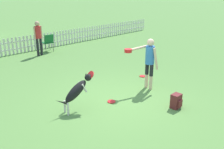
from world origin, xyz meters
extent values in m
plane|color=#5B8C42|center=(0.00, 0.00, 0.00)|extent=(240.00, 240.00, 0.00)
cylinder|color=beige|center=(1.28, -0.15, 0.23)|extent=(0.11, 0.11, 0.46)
cylinder|color=black|center=(1.28, -0.15, 0.65)|extent=(0.12, 0.12, 0.38)
cylinder|color=beige|center=(1.32, 0.05, 0.23)|extent=(0.11, 0.11, 0.46)
cylinder|color=black|center=(1.32, 0.05, 0.65)|extent=(0.12, 0.12, 0.38)
cylinder|color=#3372BF|center=(1.30, -0.05, 1.12)|extent=(0.32, 0.32, 0.57)
sphere|color=beige|center=(1.30, -0.05, 1.52)|extent=(0.23, 0.23, 0.23)
cylinder|color=beige|center=(1.32, -0.26, 1.04)|extent=(0.20, 0.19, 0.70)
cylinder|color=beige|center=(0.99, 0.21, 1.35)|extent=(0.70, 0.25, 0.14)
cylinder|color=red|center=(0.66, 0.30, 1.28)|extent=(0.23, 0.23, 0.02)
cylinder|color=red|center=(0.66, 0.30, 1.30)|extent=(0.23, 0.23, 0.02)
cylinder|color=red|center=(0.66, 0.30, 1.33)|extent=(0.23, 0.23, 0.02)
cylinder|color=red|center=(0.66, 0.30, 1.36)|extent=(0.23, 0.23, 0.02)
ellipsoid|color=black|center=(-1.31, 0.36, 0.56)|extent=(0.77, 0.38, 0.65)
ellipsoid|color=silver|center=(-1.31, 0.36, 0.52)|extent=(0.40, 0.21, 0.33)
sphere|color=black|center=(-0.93, 0.30, 0.86)|extent=(0.19, 0.19, 0.19)
cone|color=black|center=(-0.85, 0.29, 0.92)|extent=(0.18, 0.13, 0.16)
cylinder|color=red|center=(-0.85, 0.29, 0.92)|extent=(0.19, 0.25, 0.20)
cone|color=black|center=(-0.95, 0.36, 0.94)|extent=(0.06, 0.06, 0.08)
cone|color=black|center=(-0.96, 0.25, 0.94)|extent=(0.06, 0.06, 0.08)
cylinder|color=silver|center=(-1.58, 0.50, 0.17)|extent=(0.06, 0.06, 0.33)
cylinder|color=silver|center=(-1.61, 0.31, 0.17)|extent=(0.06, 0.06, 0.33)
cylinder|color=silver|center=(-1.09, 0.41, 0.63)|extent=(0.17, 0.08, 0.26)
cylinder|color=silver|center=(-1.12, 0.24, 0.63)|extent=(0.17, 0.08, 0.26)
cone|color=black|center=(-1.73, 0.43, 0.37)|extent=(0.36, 0.11, 0.24)
cylinder|color=red|center=(2.05, 0.78, 0.01)|extent=(0.23, 0.23, 0.02)
cylinder|color=red|center=(-0.28, 0.08, 0.01)|extent=(0.23, 0.23, 0.02)
cube|color=maroon|center=(0.72, -1.42, 0.20)|extent=(0.27, 0.21, 0.40)
cube|color=maroon|center=(0.72, -1.55, 0.16)|extent=(0.19, 0.04, 0.20)
cube|color=silver|center=(0.00, 7.28, 0.24)|extent=(20.79, 0.04, 0.06)
cube|color=silver|center=(0.00, 7.28, 0.59)|extent=(20.79, 0.04, 0.06)
cube|color=silver|center=(-0.49, 7.28, 0.41)|extent=(0.09, 0.02, 0.82)
cube|color=silver|center=(-0.29, 7.28, 0.41)|extent=(0.09, 0.02, 0.82)
cube|color=silver|center=(-0.10, 7.28, 0.41)|extent=(0.09, 0.02, 0.82)
cube|color=silver|center=(0.10, 7.28, 0.41)|extent=(0.09, 0.02, 0.82)
cube|color=silver|center=(0.29, 7.28, 0.41)|extent=(0.09, 0.02, 0.82)
cube|color=silver|center=(0.49, 7.28, 0.41)|extent=(0.09, 0.02, 0.82)
cube|color=silver|center=(0.69, 7.28, 0.41)|extent=(0.09, 0.02, 0.82)
cube|color=silver|center=(0.88, 7.28, 0.41)|extent=(0.09, 0.02, 0.82)
cube|color=silver|center=(1.08, 7.28, 0.41)|extent=(0.09, 0.02, 0.82)
cube|color=silver|center=(1.28, 7.28, 0.41)|extent=(0.09, 0.02, 0.82)
cube|color=silver|center=(1.47, 7.28, 0.41)|extent=(0.09, 0.02, 0.82)
cube|color=silver|center=(1.67, 7.28, 0.41)|extent=(0.09, 0.02, 0.82)
cube|color=silver|center=(1.86, 7.28, 0.41)|extent=(0.09, 0.02, 0.82)
cube|color=silver|center=(2.06, 7.28, 0.41)|extent=(0.09, 0.02, 0.82)
cube|color=silver|center=(2.26, 7.28, 0.41)|extent=(0.09, 0.02, 0.82)
cube|color=silver|center=(2.45, 7.28, 0.41)|extent=(0.09, 0.02, 0.82)
cube|color=silver|center=(2.65, 7.28, 0.41)|extent=(0.09, 0.02, 0.82)
cube|color=silver|center=(2.84, 7.28, 0.41)|extent=(0.09, 0.02, 0.82)
cube|color=silver|center=(3.04, 7.28, 0.41)|extent=(0.09, 0.02, 0.82)
cube|color=silver|center=(3.24, 7.28, 0.41)|extent=(0.09, 0.02, 0.82)
cube|color=silver|center=(3.43, 7.28, 0.41)|extent=(0.09, 0.02, 0.82)
cube|color=silver|center=(3.63, 7.28, 0.41)|extent=(0.09, 0.02, 0.82)
cube|color=silver|center=(3.83, 7.28, 0.41)|extent=(0.09, 0.02, 0.82)
cube|color=silver|center=(4.02, 7.28, 0.41)|extent=(0.09, 0.02, 0.82)
cube|color=silver|center=(4.22, 7.28, 0.41)|extent=(0.09, 0.02, 0.82)
cube|color=silver|center=(4.41, 7.28, 0.41)|extent=(0.09, 0.02, 0.82)
cube|color=silver|center=(4.61, 7.28, 0.41)|extent=(0.09, 0.02, 0.82)
cube|color=silver|center=(4.81, 7.28, 0.41)|extent=(0.09, 0.02, 0.82)
cube|color=silver|center=(5.00, 7.28, 0.41)|extent=(0.09, 0.02, 0.82)
cube|color=silver|center=(5.20, 7.28, 0.41)|extent=(0.09, 0.02, 0.82)
cube|color=silver|center=(5.39, 7.28, 0.41)|extent=(0.09, 0.02, 0.82)
cube|color=silver|center=(5.59, 7.28, 0.41)|extent=(0.09, 0.02, 0.82)
cube|color=silver|center=(5.79, 7.28, 0.41)|extent=(0.09, 0.02, 0.82)
cube|color=silver|center=(5.98, 7.28, 0.41)|extent=(0.09, 0.02, 0.82)
cube|color=silver|center=(6.18, 7.28, 0.41)|extent=(0.09, 0.02, 0.82)
cube|color=silver|center=(6.38, 7.28, 0.41)|extent=(0.09, 0.02, 0.82)
cube|color=silver|center=(6.57, 7.28, 0.41)|extent=(0.09, 0.02, 0.82)
cube|color=silver|center=(6.77, 7.28, 0.41)|extent=(0.09, 0.02, 0.82)
cube|color=silver|center=(6.96, 7.28, 0.41)|extent=(0.09, 0.02, 0.82)
cube|color=silver|center=(7.16, 7.28, 0.41)|extent=(0.09, 0.02, 0.82)
cube|color=silver|center=(7.36, 7.28, 0.41)|extent=(0.09, 0.02, 0.82)
cube|color=silver|center=(7.55, 7.28, 0.41)|extent=(0.09, 0.02, 0.82)
cube|color=silver|center=(7.75, 7.28, 0.41)|extent=(0.09, 0.02, 0.82)
cube|color=silver|center=(7.94, 7.28, 0.41)|extent=(0.09, 0.02, 0.82)
cube|color=silver|center=(8.14, 7.28, 0.41)|extent=(0.09, 0.02, 0.82)
cube|color=silver|center=(8.34, 7.28, 0.41)|extent=(0.09, 0.02, 0.82)
cube|color=silver|center=(8.53, 7.28, 0.41)|extent=(0.09, 0.02, 0.82)
cube|color=silver|center=(8.73, 7.28, 0.41)|extent=(0.09, 0.02, 0.82)
cube|color=silver|center=(8.93, 7.28, 0.41)|extent=(0.09, 0.02, 0.82)
cube|color=silver|center=(9.12, 7.28, 0.41)|extent=(0.09, 0.02, 0.82)
cube|color=silver|center=(9.32, 7.28, 0.41)|extent=(0.09, 0.02, 0.82)
cube|color=silver|center=(9.51, 7.28, 0.41)|extent=(0.09, 0.02, 0.82)
cube|color=silver|center=(9.71, 7.28, 0.41)|extent=(0.09, 0.02, 0.82)
cube|color=silver|center=(9.91, 7.28, 0.41)|extent=(0.09, 0.02, 0.82)
cube|color=silver|center=(10.10, 7.28, 0.41)|extent=(0.09, 0.02, 0.82)
cube|color=silver|center=(10.30, 7.28, 0.41)|extent=(0.09, 0.02, 0.82)
cylinder|color=#333338|center=(1.83, 6.76, 0.23)|extent=(0.02, 0.02, 0.46)
cylinder|color=#333338|center=(1.42, 6.81, 0.23)|extent=(0.02, 0.02, 0.46)
cylinder|color=#333338|center=(1.78, 6.35, 0.23)|extent=(0.02, 0.02, 0.46)
cylinder|color=#333338|center=(1.37, 6.40, 0.23)|extent=(0.02, 0.02, 0.46)
cube|color=#19662D|center=(1.60, 6.58, 0.46)|extent=(0.54, 0.54, 0.03)
cube|color=#19662D|center=(1.58, 6.36, 0.68)|extent=(0.49, 0.14, 0.44)
cylinder|color=black|center=(0.99, 6.15, 0.42)|extent=(0.11, 0.11, 0.83)
cylinder|color=black|center=(0.81, 6.16, 0.42)|extent=(0.11, 0.11, 0.83)
cylinder|color=red|center=(0.90, 6.15, 1.12)|extent=(0.27, 0.27, 0.57)
sphere|color=tan|center=(0.90, 6.15, 1.52)|extent=(0.23, 0.23, 0.23)
cylinder|color=tan|center=(1.07, 6.15, 1.11)|extent=(0.08, 0.08, 0.59)
cylinder|color=tan|center=(0.73, 6.16, 1.11)|extent=(0.08, 0.08, 0.59)
camera|label=1|loc=(-4.87, -4.56, 3.16)|focal=40.00mm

